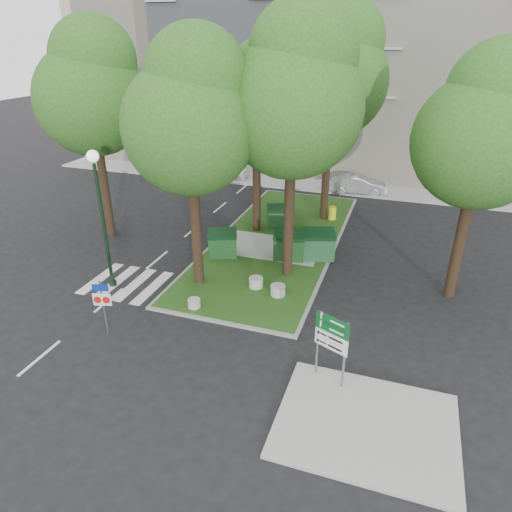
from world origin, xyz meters
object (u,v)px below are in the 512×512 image
at_px(tree_median_near_left, 192,114).
at_px(tree_median_far, 335,71).
at_px(dumpster_c, 289,245).
at_px(bollard_mid, 256,282).
at_px(litter_bin, 332,213).
at_px(tree_street_right, 487,128).
at_px(traffic_sign_pole, 103,300).
at_px(dumpster_a, 223,243).
at_px(dumpster_b, 279,217).
at_px(directional_sign, 332,339).
at_px(tree_median_near_right, 296,93).
at_px(tree_street_left, 92,89).
at_px(bollard_right, 278,290).
at_px(dumpster_d, 318,245).
at_px(car_silver, 358,185).
at_px(street_lamp, 100,205).
at_px(car_white, 220,169).
at_px(tree_median_mid, 259,102).
at_px(bollard_left, 194,303).

bearing_deg(tree_median_near_left, tree_median_far, 68.72).
bearing_deg(dumpster_c, bollard_mid, -110.62).
bearing_deg(litter_bin, tree_street_right, -47.30).
height_order(dumpster_c, traffic_sign_pole, traffic_sign_pole).
relative_size(dumpster_a, dumpster_b, 1.07).
xyz_separation_m(bollard_mid, directional_sign, (4.09, -4.86, 1.34)).
bearing_deg(tree_street_right, dumpster_a, 178.59).
relative_size(tree_median_near_right, tree_street_left, 1.04).
bearing_deg(bollard_right, bollard_mid, 162.39).
distance_m(tree_median_far, dumpster_d, 9.34).
xyz_separation_m(dumpster_b, traffic_sign_pole, (-3.21, -11.81, 0.71)).
xyz_separation_m(tree_median_near_left, dumpster_c, (3.08, 3.52, -6.52)).
distance_m(tree_median_near_left, tree_median_far, 10.24).
bearing_deg(dumpster_d, tree_median_near_right, -132.94).
bearing_deg(litter_bin, directional_sign, -80.23).
bearing_deg(car_silver, street_lamp, 144.74).
height_order(bollard_right, street_lamp, street_lamp).
distance_m(tree_median_near_left, tree_street_left, 7.83).
bearing_deg(traffic_sign_pole, litter_bin, 51.26).
bearing_deg(dumpster_b, car_silver, 46.26).
distance_m(tree_median_near_left, dumpster_a, 7.12).
distance_m(tree_street_left, dumpster_c, 12.19).
distance_m(bollard_right, directional_sign, 5.58).
bearing_deg(traffic_sign_pole, tree_median_far, 52.98).
relative_size(street_lamp, car_silver, 1.56).
distance_m(car_white, car_silver, 10.54).
relative_size(dumpster_b, car_white, 0.36).
height_order(tree_median_near_left, dumpster_b, tree_median_near_left).
relative_size(tree_median_near_right, car_white, 2.63).
height_order(tree_median_mid, bollard_mid, tree_median_mid).
xyz_separation_m(street_lamp, car_silver, (8.59, 16.57, -3.14)).
relative_size(tree_median_far, street_lamp, 1.99).
bearing_deg(bollard_mid, tree_street_left, 161.29).
bearing_deg(car_silver, car_white, 79.93).
height_order(bollard_left, car_silver, car_silver).
bearing_deg(tree_street_left, dumpster_a, -6.13).
height_order(tree_median_mid, tree_street_right, tree_street_right).
bearing_deg(tree_median_near_right, car_silver, 83.88).
height_order(dumpster_b, car_white, car_white).
relative_size(dumpster_b, dumpster_c, 0.96).
relative_size(tree_street_right, litter_bin, 12.96).
xyz_separation_m(dumpster_a, dumpster_d, (4.53, 1.24, 0.06)).
relative_size(tree_median_mid, tree_street_left, 0.91).
distance_m(tree_street_right, dumpster_d, 8.80).
height_order(tree_median_near_left, dumpster_c, tree_median_near_left).
bearing_deg(directional_sign, tree_street_left, 172.90).
bearing_deg(tree_median_near_left, car_silver, 72.04).
height_order(dumpster_a, dumpster_d, dumpster_d).
bearing_deg(bollard_left, dumpster_c, 66.26).
xyz_separation_m(bollard_left, bollard_right, (2.92, 2.01, 0.04)).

